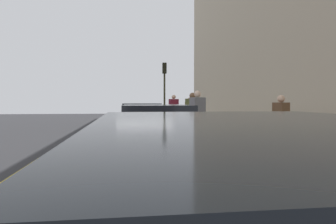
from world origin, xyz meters
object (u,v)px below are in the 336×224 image
at_px(parked_car_red, 155,135).
at_px(pedestrian_brown_coat, 281,122).
at_px(rolling_suitcase, 170,122).
at_px(pedestrian_grey_coat, 198,115).
at_px(traffic_light_pole, 164,82).
at_px(pedestrian_burgundy_coat, 174,110).
at_px(pedestrian_tan_coat, 190,114).
at_px(parked_car_black, 142,120).
at_px(pedestrian_olive_coat, 192,114).

xyz_separation_m(parked_car_red, pedestrian_brown_coat, (0.54, -3.63, 0.26)).
bearing_deg(parked_car_red, rolling_suitcase, -9.71).
xyz_separation_m(pedestrian_grey_coat, traffic_light_pole, (9.97, -0.02, 1.75)).
bearing_deg(rolling_suitcase, pedestrian_brown_coat, -169.36).
bearing_deg(traffic_light_pole, pedestrian_burgundy_coat, -176.76).
height_order(pedestrian_brown_coat, pedestrian_tan_coat, pedestrian_tan_coat).
distance_m(parked_car_red, pedestrian_brown_coat, 3.68).
height_order(parked_car_black, pedestrian_burgundy_coat, pedestrian_burgundy_coat).
xyz_separation_m(parked_car_red, pedestrian_tan_coat, (6.60, -2.21, 0.26)).
bearing_deg(traffic_light_pole, pedestrian_grey_coat, 179.91).
xyz_separation_m(pedestrian_brown_coat, pedestrian_burgundy_coat, (9.34, 1.70, 0.10)).
relative_size(parked_car_black, rolling_suitcase, 5.01).
distance_m(parked_car_red, pedestrian_tan_coat, 6.96).
bearing_deg(pedestrian_burgundy_coat, traffic_light_pole, 3.24).
bearing_deg(pedestrian_brown_coat, parked_car_black, 33.66).
height_order(parked_car_black, pedestrian_olive_coat, pedestrian_olive_coat).
bearing_deg(pedestrian_grey_coat, parked_car_black, 29.71).
relative_size(parked_car_red, pedestrian_olive_coat, 2.68).
xyz_separation_m(pedestrian_tan_coat, rolling_suitcase, (3.80, 0.43, -0.63)).
bearing_deg(pedestrian_tan_coat, rolling_suitcase, 6.45).
xyz_separation_m(traffic_light_pole, rolling_suitcase, (-2.49, -0.02, -2.48)).
distance_m(parked_car_black, pedestrian_olive_coat, 2.64).
relative_size(parked_car_red, pedestrian_burgundy_coat, 2.64).
distance_m(pedestrian_olive_coat, rolling_suitcase, 6.15).
height_order(parked_car_red, pedestrian_grey_coat, pedestrian_grey_coat).
distance_m(parked_car_black, pedestrian_burgundy_coat, 4.30).
relative_size(pedestrian_tan_coat, rolling_suitcase, 1.94).
relative_size(pedestrian_olive_coat, rolling_suitcase, 2.13).
xyz_separation_m(pedestrian_grey_coat, pedestrian_burgundy_coat, (6.96, -0.19, -0.00)).
bearing_deg(pedestrian_olive_coat, parked_car_black, 46.80).
relative_size(parked_car_red, traffic_light_pole, 1.21).
xyz_separation_m(parked_car_red, traffic_light_pole, (12.89, -1.76, 2.11)).
bearing_deg(rolling_suitcase, pedestrian_burgundy_coat, -163.33).
height_order(pedestrian_grey_coat, pedestrian_olive_coat, pedestrian_grey_coat).
distance_m(pedestrian_olive_coat, traffic_light_pole, 8.78).
bearing_deg(rolling_suitcase, pedestrian_olive_coat, -179.35).
height_order(pedestrian_olive_coat, pedestrian_tan_coat, pedestrian_olive_coat).
distance_m(traffic_light_pole, rolling_suitcase, 3.51).
xyz_separation_m(pedestrian_grey_coat, pedestrian_olive_coat, (1.37, -0.10, -0.02)).
distance_m(parked_car_red, traffic_light_pole, 13.18).
bearing_deg(pedestrian_olive_coat, pedestrian_tan_coat, -8.86).
distance_m(pedestrian_grey_coat, pedestrian_olive_coat, 1.38).
distance_m(pedestrian_olive_coat, pedestrian_burgundy_coat, 5.59).
bearing_deg(pedestrian_grey_coat, rolling_suitcase, -0.24).
distance_m(pedestrian_tan_coat, rolling_suitcase, 3.88).
xyz_separation_m(parked_car_red, parked_car_black, (6.08, 0.06, -0.00)).
xyz_separation_m(parked_car_black, rolling_suitcase, (4.32, -1.84, -0.36)).
distance_m(parked_car_red, pedestrian_grey_coat, 3.42).
height_order(pedestrian_brown_coat, rolling_suitcase, pedestrian_brown_coat).
bearing_deg(pedestrian_tan_coat, parked_car_black, 102.87).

